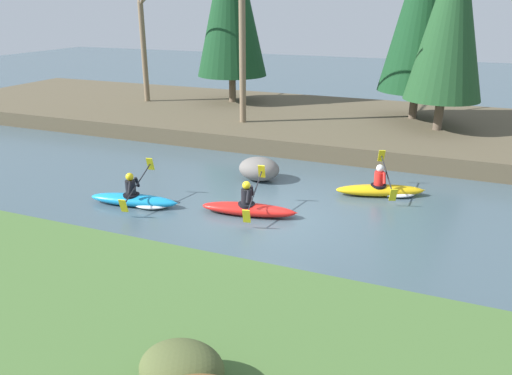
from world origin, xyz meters
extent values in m
plane|color=#425660|center=(0.00, 0.00, 0.00)|extent=(90.00, 90.00, 0.00)
cube|color=#476B33|center=(0.00, -6.60, 0.38)|extent=(44.00, 5.77, 0.77)
cube|color=brown|center=(0.00, 10.71, 0.34)|extent=(44.00, 10.27, 0.68)
cylinder|color=brown|center=(-6.70, 12.31, 1.37)|extent=(0.36, 0.36, 1.38)
cylinder|color=brown|center=(2.66, 11.64, 1.31)|extent=(0.36, 0.36, 1.26)
cylinder|color=brown|center=(3.84, 9.76, 1.31)|extent=(0.36, 0.36, 1.26)
cone|color=#1E4723|center=(3.84, 9.76, 5.26)|extent=(3.04, 3.04, 6.65)
cylinder|color=#7A664C|center=(-11.02, 10.72, 3.19)|extent=(0.28, 0.28, 5.03)
cylinder|color=#7A664C|center=(-4.23, 8.03, 3.66)|extent=(0.28, 0.28, 5.97)
ellipsoid|color=#4C562D|center=(1.61, -7.34, 1.09)|extent=(1.17, 0.98, 0.63)
ellipsoid|color=yellow|center=(2.62, 2.95, 0.17)|extent=(2.74, 1.51, 0.34)
cone|color=yellow|center=(3.78, 3.38, 0.19)|extent=(0.40, 0.31, 0.20)
cylinder|color=black|center=(2.57, 2.93, 0.31)|extent=(0.62, 0.62, 0.08)
cylinder|color=red|center=(2.57, 2.93, 0.56)|extent=(0.39, 0.39, 0.42)
sphere|color=white|center=(2.57, 2.93, 0.89)|extent=(0.30, 0.30, 0.23)
cylinder|color=red|center=(2.58, 3.19, 0.65)|extent=(0.16, 0.24, 0.35)
cylinder|color=red|center=(2.75, 2.74, 0.65)|extent=(0.16, 0.24, 0.35)
cylinder|color=black|center=(2.79, 3.01, 0.69)|extent=(0.70, 1.80, 0.65)
cube|color=yellow|center=(2.46, 3.90, 1.00)|extent=(0.24, 0.22, 0.41)
cube|color=yellow|center=(3.12, 2.12, 0.38)|extent=(0.24, 0.22, 0.41)
ellipsoid|color=white|center=(3.14, 3.14, 0.09)|extent=(1.28, 1.04, 0.18)
ellipsoid|color=red|center=(-0.56, 0.00, 0.17)|extent=(2.76, 1.04, 0.34)
cone|color=red|center=(0.67, 0.20, 0.19)|extent=(0.38, 0.26, 0.20)
cylinder|color=black|center=(-0.61, -0.01, 0.31)|extent=(0.55, 0.55, 0.08)
cylinder|color=black|center=(-0.61, -0.01, 0.56)|extent=(0.35, 0.35, 0.42)
sphere|color=yellow|center=(-0.61, -0.01, 0.89)|extent=(0.26, 0.26, 0.23)
cylinder|color=black|center=(-0.55, 0.24, 0.65)|extent=(0.13, 0.24, 0.35)
cylinder|color=black|center=(-0.47, -0.23, 0.65)|extent=(0.13, 0.24, 0.35)
cylinder|color=black|center=(-0.38, 0.03, 0.69)|extent=(0.35, 1.89, 0.65)
cube|color=yellow|center=(-0.54, 0.96, 1.00)|extent=(0.22, 0.19, 0.41)
cube|color=yellow|center=(-0.23, -0.91, 0.38)|extent=(0.22, 0.19, 0.41)
ellipsoid|color=#1993D6|center=(-3.99, -0.62, 0.17)|extent=(2.76, 1.04, 0.34)
cone|color=#1993D6|center=(-2.76, -0.42, 0.19)|extent=(0.38, 0.25, 0.20)
cylinder|color=black|center=(-4.04, -0.63, 0.31)|extent=(0.55, 0.55, 0.08)
cylinder|color=black|center=(-4.04, -0.63, 0.56)|extent=(0.35, 0.35, 0.42)
sphere|color=yellow|center=(-4.04, -0.63, 0.89)|extent=(0.26, 0.26, 0.23)
cylinder|color=black|center=(-3.98, -0.38, 0.65)|extent=(0.13, 0.24, 0.35)
cylinder|color=black|center=(-3.90, -0.85, 0.65)|extent=(0.13, 0.24, 0.35)
cylinder|color=black|center=(-3.81, -0.60, 0.69)|extent=(0.35, 1.89, 0.65)
cube|color=yellow|center=(-3.97, 0.34, 1.00)|extent=(0.22, 0.19, 0.41)
cube|color=yellow|center=(-3.65, -1.53, 0.38)|extent=(0.22, 0.19, 0.41)
ellipsoid|color=white|center=(-3.44, -0.53, 0.09)|extent=(1.20, 0.87, 0.18)
ellipsoid|color=slate|center=(-1.39, 2.88, 0.39)|extent=(1.40, 1.09, 0.79)
camera|label=1|loc=(4.53, -11.91, 5.61)|focal=35.00mm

